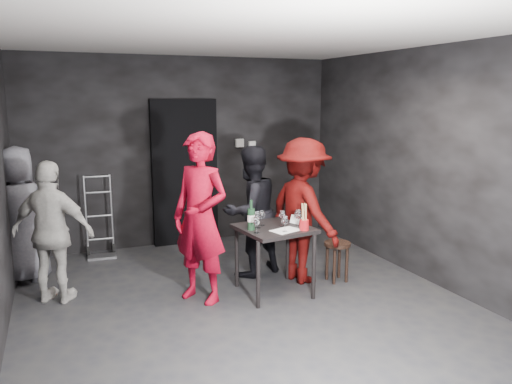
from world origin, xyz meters
name	(u,v)px	position (x,y,z in m)	size (l,w,h in m)	color
floor	(245,305)	(0.00, 0.00, 0.00)	(4.50, 5.00, 0.02)	black
ceiling	(244,36)	(0.00, 0.00, 2.70)	(4.50, 5.00, 0.02)	silver
wall_back	(183,152)	(0.00, 2.50, 1.35)	(4.50, 0.04, 2.70)	black
wall_front	(411,247)	(0.00, -2.50, 1.35)	(4.50, 0.04, 2.70)	black
wall_right	(426,165)	(2.25, 0.00, 1.35)	(0.04, 5.00, 2.70)	black
doorway	(185,173)	(0.00, 2.44, 1.05)	(0.95, 0.10, 2.10)	black
wallbox_upper	(239,143)	(0.85, 2.45, 1.45)	(0.12, 0.06, 0.12)	#B7B7B2
wallbox_lower	(252,146)	(1.05, 2.45, 1.40)	(0.10, 0.06, 0.14)	#B7B7B2
hand_truck	(101,241)	(-1.24, 2.25, 0.21)	(0.37, 0.32, 1.11)	#B2B2B7
tasting_table	(274,236)	(0.42, 0.20, 0.65)	(0.72, 0.72, 0.75)	black
stool	(337,251)	(1.24, 0.25, 0.36)	(0.31, 0.31, 0.47)	black
server_red	(200,202)	(-0.37, 0.32, 1.06)	(0.78, 0.51, 2.13)	#A9051E
woman_black	(251,208)	(0.40, 0.85, 0.82)	(0.80, 0.44, 1.65)	black
man_maroon	(303,202)	(0.89, 0.43, 0.94)	(1.21, 0.56, 1.87)	#3E0504
bystander_cream	(53,233)	(-1.81, 0.85, 0.75)	(0.88, 0.42, 1.50)	beige
bystander_grey	(20,211)	(-2.15, 1.62, 0.85)	(0.83, 0.45, 1.70)	#5B5A63
tasting_mat	(286,230)	(0.47, 0.02, 0.75)	(0.30, 0.20, 0.00)	white
wine_glass_a	(257,224)	(0.15, 0.04, 0.85)	(0.07, 0.07, 0.19)	white
wine_glass_b	(258,219)	(0.24, 0.23, 0.85)	(0.08, 0.08, 0.20)	white
wine_glass_c	(262,217)	(0.31, 0.30, 0.84)	(0.07, 0.07, 0.19)	white
wine_glass_d	(285,223)	(0.44, -0.02, 0.84)	(0.07, 0.07, 0.19)	white
wine_glass_e	(298,218)	(0.64, 0.08, 0.86)	(0.08, 0.08, 0.21)	white
wine_glass_f	(282,218)	(0.51, 0.20, 0.84)	(0.07, 0.07, 0.19)	white
wine_bottle	(251,218)	(0.14, 0.19, 0.87)	(0.08, 0.08, 0.32)	#15301C
breadstick_cup	(304,217)	(0.65, -0.03, 0.89)	(0.10, 0.10, 0.31)	#AE1319
reserved_card	(295,220)	(0.69, 0.24, 0.80)	(0.08, 0.12, 0.10)	white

